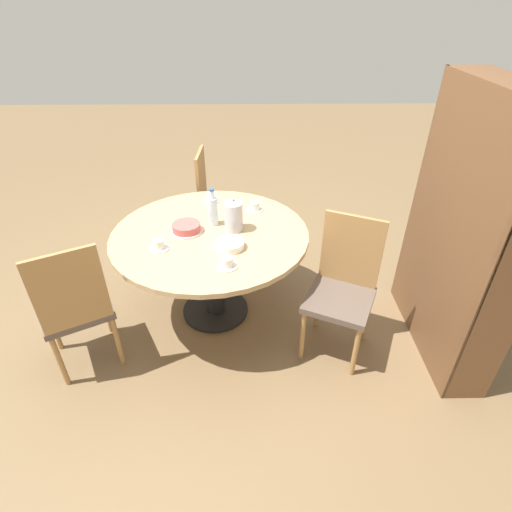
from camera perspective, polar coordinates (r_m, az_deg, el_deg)
name	(u,v)px	position (r m, az deg, el deg)	size (l,w,h in m)	color
ground_plane	(216,311)	(3.28, -5.77, -7.80)	(14.00, 14.00, 0.00)	brown
dining_table	(211,249)	(2.91, -6.43, 1.06)	(1.39, 1.39, 0.74)	black
chair_a	(216,201)	(3.80, -5.68, 7.86)	(0.44, 0.44, 0.98)	#A87A47
chair_b	(75,306)	(2.77, -24.41, -6.50)	(0.57, 0.57, 0.98)	#A87A47
chair_c	(343,286)	(2.74, 12.32, -4.22)	(0.56, 0.56, 0.98)	#A87A47
bookshelf	(461,236)	(2.82, 27.25, 2.50)	(1.08, 0.28, 1.78)	brown
coffee_pot	(234,215)	(2.81, -3.23, 5.80)	(0.13, 0.13, 0.25)	silver
water_bottle	(213,210)	(2.89, -6.18, 6.53)	(0.07, 0.07, 0.28)	silver
cake_main	(186,228)	(2.86, -9.91, 3.97)	(0.23, 0.23, 0.06)	silver
cup_a	(159,245)	(2.70, -13.67, 1.51)	(0.13, 0.13, 0.07)	silver
cup_b	(227,263)	(2.46, -4.13, -1.03)	(0.13, 0.13, 0.07)	silver
cup_c	(255,207)	(3.11, -0.17, 7.02)	(0.13, 0.13, 0.07)	silver
cup_d	(211,198)	(3.27, -6.46, 8.20)	(0.13, 0.13, 0.07)	silver
plate_stack	(230,245)	(2.64, -3.75, 1.64)	(0.19, 0.19, 0.05)	white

